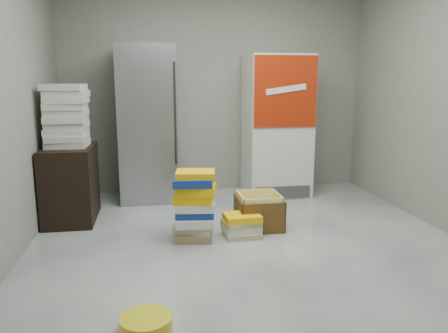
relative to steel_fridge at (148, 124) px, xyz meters
name	(u,v)px	position (x,y,z in m)	size (l,w,h in m)	color
ground	(259,260)	(0.90, -2.13, -0.95)	(5.00, 5.00, 0.00)	silver
room_shell	(263,39)	(0.90, -2.13, 0.85)	(4.04, 5.04, 2.82)	gray
steel_fridge	(148,124)	(0.00, 0.00, 0.00)	(0.70, 0.72, 1.90)	#9C9EA3
coke_cooler	(277,126)	(1.65, -0.01, -0.05)	(0.80, 0.73, 1.80)	silver
wood_shelf	(71,184)	(-0.83, -0.73, -0.55)	(0.50, 0.80, 0.80)	black
supply_box_stack	(67,116)	(-0.82, -0.73, 0.17)	(0.44, 0.44, 0.65)	silver
phonebook_stack_main	(194,206)	(0.42, -1.53, -0.62)	(0.44, 0.37, 0.66)	#917150
phonebook_stack_side	(242,225)	(0.88, -1.53, -0.84)	(0.38, 0.32, 0.22)	tan
cardboard_box	(259,214)	(1.10, -1.32, -0.80)	(0.44, 0.44, 0.36)	yellow
bucket_lid	(146,323)	(-0.03, -3.02, -0.91)	(0.32, 0.32, 0.09)	yellow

